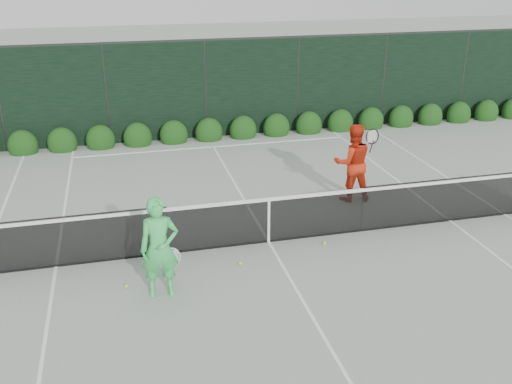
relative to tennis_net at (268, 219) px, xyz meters
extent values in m
plane|color=gray|center=(0.02, 0.00, -0.53)|extent=(80.00, 80.00, 0.00)
cube|color=black|center=(-4.18, 0.00, -0.02)|extent=(4.40, 0.01, 1.02)
cube|color=black|center=(0.02, 0.00, -0.05)|extent=(4.00, 0.01, 0.96)
cube|color=black|center=(4.22, 0.00, -0.02)|extent=(4.40, 0.01, 1.02)
cube|color=white|center=(0.02, 0.00, 0.41)|extent=(12.80, 0.03, 0.07)
cube|color=black|center=(0.02, 0.00, -0.51)|extent=(12.80, 0.02, 0.04)
cube|color=white|center=(0.02, 0.00, -0.07)|extent=(0.05, 0.03, 0.91)
imported|color=#3DD362|center=(-2.24, -1.40, 0.36)|extent=(0.66, 0.44, 1.78)
torus|color=silver|center=(-2.04, -1.30, 0.10)|extent=(0.30, 0.03, 0.30)
cylinder|color=black|center=(-2.04, -1.30, -0.14)|extent=(0.10, 0.03, 0.30)
imported|color=red|center=(2.49, 1.66, 0.39)|extent=(0.97, 0.80, 1.84)
torus|color=black|center=(2.84, 1.46, 1.06)|extent=(0.30, 0.05, 0.30)
cylinder|color=black|center=(2.84, 1.46, 0.82)|extent=(0.10, 0.03, 0.30)
cube|color=white|center=(5.51, 0.00, -0.53)|extent=(0.06, 23.77, 0.01)
cube|color=white|center=(-4.09, 0.00, -0.53)|extent=(0.06, 23.77, 0.01)
cube|color=white|center=(4.14, 0.00, -0.53)|extent=(0.06, 23.77, 0.01)
cube|color=white|center=(0.02, 11.88, -0.53)|extent=(11.03, 0.06, 0.01)
cube|color=white|center=(0.02, 6.40, -0.53)|extent=(8.23, 0.06, 0.01)
cube|color=white|center=(0.02, 0.00, -0.53)|extent=(0.06, 12.80, 0.01)
cube|color=black|center=(0.02, 7.50, 0.97)|extent=(32.00, 0.06, 3.00)
cube|color=#262826|center=(0.02, 7.50, 2.50)|extent=(32.00, 0.06, 0.06)
cylinder|color=#262826|center=(-2.98, 7.50, 0.97)|extent=(0.08, 0.08, 3.00)
cylinder|color=#262826|center=(0.02, 7.50, 0.97)|extent=(0.08, 0.08, 3.00)
cylinder|color=#262826|center=(3.02, 7.50, 0.97)|extent=(0.08, 0.08, 3.00)
cylinder|color=#262826|center=(6.02, 7.50, 0.97)|extent=(0.08, 0.08, 3.00)
cylinder|color=#262826|center=(9.02, 7.50, 0.97)|extent=(0.08, 0.08, 3.00)
ellipsoid|color=#10350E|center=(-5.48, 7.15, -0.30)|extent=(0.86, 0.65, 0.94)
ellipsoid|color=#10350E|center=(-4.38, 7.15, -0.30)|extent=(0.86, 0.65, 0.94)
ellipsoid|color=#10350E|center=(-3.28, 7.15, -0.30)|extent=(0.86, 0.65, 0.94)
ellipsoid|color=#10350E|center=(-2.18, 7.15, -0.30)|extent=(0.86, 0.65, 0.94)
ellipsoid|color=#10350E|center=(-1.08, 7.15, -0.30)|extent=(0.86, 0.65, 0.94)
ellipsoid|color=#10350E|center=(0.02, 7.15, -0.30)|extent=(0.86, 0.65, 0.94)
ellipsoid|color=#10350E|center=(1.12, 7.15, -0.30)|extent=(0.86, 0.65, 0.94)
ellipsoid|color=#10350E|center=(2.22, 7.15, -0.30)|extent=(0.86, 0.65, 0.94)
ellipsoid|color=#10350E|center=(3.32, 7.15, -0.30)|extent=(0.86, 0.65, 0.94)
ellipsoid|color=#10350E|center=(4.42, 7.15, -0.30)|extent=(0.86, 0.65, 0.94)
ellipsoid|color=#10350E|center=(5.52, 7.15, -0.30)|extent=(0.86, 0.65, 0.94)
ellipsoid|color=#10350E|center=(6.62, 7.15, -0.30)|extent=(0.86, 0.65, 0.94)
ellipsoid|color=#10350E|center=(7.72, 7.15, -0.30)|extent=(0.86, 0.65, 0.94)
ellipsoid|color=#10350E|center=(8.82, 7.15, -0.30)|extent=(0.86, 0.65, 0.94)
ellipsoid|color=#10350E|center=(9.92, 7.15, -0.30)|extent=(0.86, 0.65, 0.94)
sphere|color=#C6E733|center=(1.08, -0.38, -0.50)|extent=(0.07, 0.07, 0.07)
sphere|color=#C6E733|center=(-0.74, -0.77, -0.50)|extent=(0.07, 0.07, 0.07)
sphere|color=#C6E733|center=(-2.84, -1.05, -0.50)|extent=(0.07, 0.07, 0.07)
camera|label=1|loc=(-2.71, -9.91, 4.85)|focal=40.00mm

